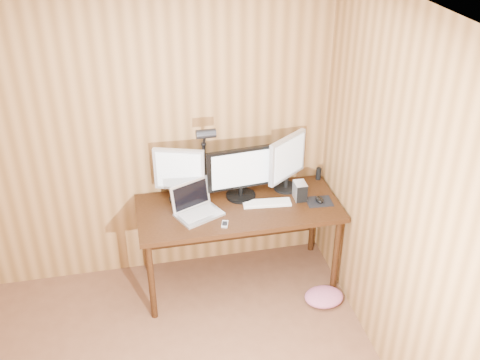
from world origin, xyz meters
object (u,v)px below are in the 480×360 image
object	(u,v)px
keyboard	(267,203)
phone	(225,224)
hard_drive	(300,191)
mouse	(319,199)
desk	(237,214)
monitor_left	(179,173)
monitor_right	(287,161)
laptop	(195,206)
desk_lamp	(205,150)
speaker	(319,174)
monitor_center	(241,173)

from	to	relation	value
keyboard	phone	bearing A→B (deg)	-145.11
hard_drive	mouse	bearing A→B (deg)	-27.61
desk	phone	distance (m)	0.36
mouse	hard_drive	bearing A→B (deg)	149.08
keyboard	phone	distance (m)	0.44
desk	monitor_left	bearing A→B (deg)	164.32
monitor_right	mouse	world-z (taller)	monitor_right
desk	hard_drive	size ratio (longest dim) A/B	11.00
hard_drive	desk	bearing A→B (deg)	174.38
phone	mouse	bearing A→B (deg)	26.93
phone	keyboard	bearing A→B (deg)	45.11
laptop	desk	bearing A→B (deg)	-10.08
desk	keyboard	world-z (taller)	keyboard
desk	phone	world-z (taller)	phone
desk_lamp	monitor_right	bearing A→B (deg)	-17.28
laptop	speaker	world-z (taller)	laptop
laptop	phone	size ratio (longest dim) A/B	4.11
monitor_left	mouse	world-z (taller)	monitor_left
keyboard	hard_drive	world-z (taller)	hard_drive
keyboard	phone	xyz separation A→B (m)	(-0.38, -0.22, -0.00)
phone	desk_lamp	world-z (taller)	desk_lamp
desk	desk_lamp	size ratio (longest dim) A/B	2.43
keyboard	phone	world-z (taller)	keyboard
monitor_center	phone	distance (m)	0.47
mouse	keyboard	bearing A→B (deg)	170.39
monitor_center	keyboard	bearing A→B (deg)	-45.70
desk	phone	bearing A→B (deg)	-117.34
monitor_center	hard_drive	xyz separation A→B (m)	(0.46, -0.13, -0.15)
monitor_left	desk_lamp	world-z (taller)	desk_lamp
laptop	mouse	bearing A→B (deg)	-27.58
monitor_right	desk_lamp	size ratio (longest dim) A/B	0.72
monitor_center	mouse	size ratio (longest dim) A/B	5.36
hard_drive	monitor_center	bearing A→B (deg)	165.46
monitor_left	speaker	bearing A→B (deg)	22.91
monitor_left	desk_lamp	xyz separation A→B (m)	(0.21, 0.03, 0.16)
monitor_center	monitor_left	distance (m)	0.49
laptop	hard_drive	bearing A→B (deg)	-22.82
laptop	phone	bearing A→B (deg)	-72.30
monitor_center	keyboard	world-z (taller)	monitor_center
monitor_right	hard_drive	distance (m)	0.26
keyboard	speaker	xyz separation A→B (m)	(0.53, 0.29, 0.04)
hard_drive	desk_lamp	distance (m)	0.83
monitor_right	laptop	distance (m)	0.84
monitor_right	laptop	bearing A→B (deg)	158.06
phone	speaker	distance (m)	1.05
keyboard	speaker	distance (m)	0.61
monitor_left	phone	distance (m)	0.56
monitor_right	desk_lamp	distance (m)	0.68
monitor_right	hard_drive	world-z (taller)	monitor_right
monitor_left	hard_drive	bearing A→B (deg)	7.61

